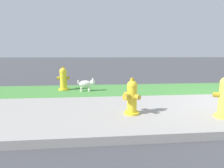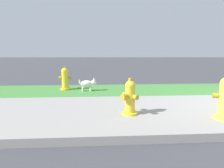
# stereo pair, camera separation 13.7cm
# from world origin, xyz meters

# --- Properties ---
(grass_verge) EXTENTS (18.00, 1.86, 0.01)m
(grass_verge) POSITION_xyz_m (0.00, 2.09, 0.00)
(grass_verge) COLOR #47893D
(grass_verge) RESTS_ON ground
(fire_hydrant_mid_block) EXTENTS (0.33, 0.35, 0.69)m
(fire_hydrant_mid_block) POSITION_xyz_m (-2.91, -0.22, 0.33)
(fire_hydrant_mid_block) COLOR yellow
(fire_hydrant_mid_block) RESTS_ON ground
(fire_hydrant_near_corner) EXTENTS (0.40, 0.37, 0.74)m
(fire_hydrant_near_corner) POSITION_xyz_m (-4.57, 2.20, 0.36)
(fire_hydrant_near_corner) COLOR yellow
(fire_hydrant_near_corner) RESTS_ON ground
(small_white_dog) EXTENTS (0.54, 0.24, 0.41)m
(small_white_dog) POSITION_xyz_m (-3.84, 1.95, 0.23)
(small_white_dog) COLOR silver
(small_white_dog) RESTS_ON ground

